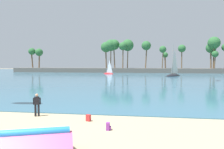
% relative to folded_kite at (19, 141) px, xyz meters
% --- Properties ---
extents(sea, '(220.00, 110.86, 0.06)m').
position_rel_folded_kite_xyz_m(sea, '(0.32, 63.54, -0.81)').
color(sea, '#386B84').
rests_on(sea, ground).
extents(palm_headland, '(97.08, 6.75, 13.34)m').
position_rel_folded_kite_xyz_m(palm_headland, '(2.28, 79.21, 3.94)').
color(palm_headland, '#605B54').
rests_on(palm_headland, ground).
extents(folded_kite, '(4.81, 3.99, 1.23)m').
position_rel_folded_kite_xyz_m(folded_kite, '(0.00, 0.00, 0.00)').
color(folded_kite, '#EA5693').
rests_on(folded_kite, ground).
extents(person_at_waterline, '(0.52, 0.31, 1.67)m').
position_rel_folded_kite_xyz_m(person_at_waterline, '(-2.90, 7.16, 0.06)').
color(person_at_waterline, black).
rests_on(person_at_waterline, ground).
extents(backpack_near_kite, '(0.28, 0.31, 0.44)m').
position_rel_folded_kite_xyz_m(backpack_near_kite, '(2.78, 4.61, -0.63)').
color(backpack_near_kite, purple).
rests_on(backpack_near_kite, ground).
extents(backpack_spare, '(0.35, 0.34, 0.44)m').
position_rel_folded_kite_xyz_m(backpack_spare, '(1.15, 6.39, -0.63)').
color(backpack_spare, red).
rests_on(backpack_spare, ground).
extents(sailboat_near_shore, '(5.56, 6.63, 9.74)m').
position_rel_folded_kite_xyz_m(sailboat_near_shore, '(12.84, 57.91, 0.10)').
color(sailboat_near_shore, black).
rests_on(sailboat_near_shore, sea).
extents(sailboat_mid_bay, '(4.21, 3.07, 5.98)m').
position_rel_folded_kite_xyz_m(sailboat_mid_bay, '(-7.65, 67.99, -0.24)').
color(sailboat_mid_bay, red).
rests_on(sailboat_mid_bay, sea).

